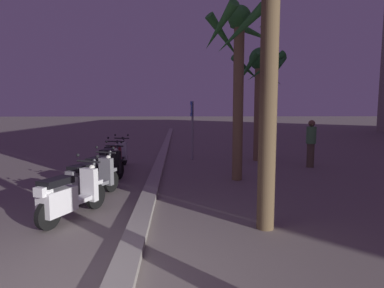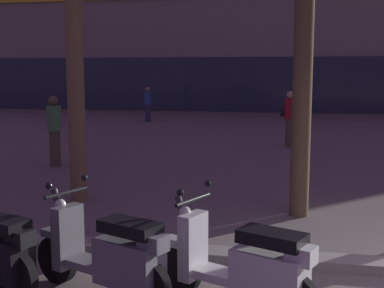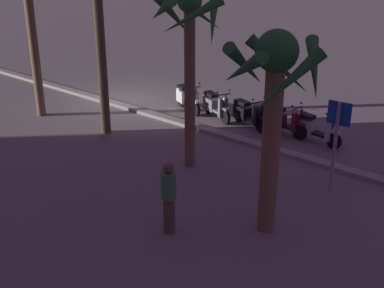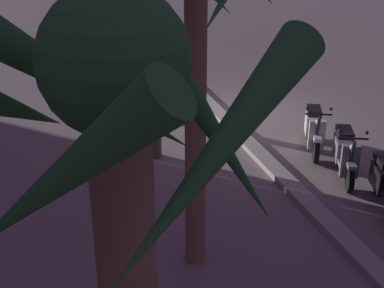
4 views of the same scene
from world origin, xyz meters
The scene contains 6 objects.
mall_facade_backdrop centered at (-5.33, 28.71, 6.72)m, with size 44.53×14.62×13.45m.
scooter_grey_gap_after_mid centered at (-3.81, -0.72, 0.46)m, with size 1.66×0.88×1.17m.
scooter_white_far_back centered at (-2.47, -0.76, 0.46)m, with size 1.65×0.89×1.17m.
pedestrian_strolling_near_curb centered at (-8.43, 17.05, 0.82)m, with size 0.34×0.34×1.57m.
pedestrian_window_shopping centered at (-7.63, 6.02, 0.90)m, with size 0.34×0.34×1.69m.
pedestrian_by_palm_tree centered at (-2.11, 10.35, 0.90)m, with size 0.46×0.34×1.69m.
Camera 2 is at (-2.07, -5.38, 2.27)m, focal length 48.24 mm.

